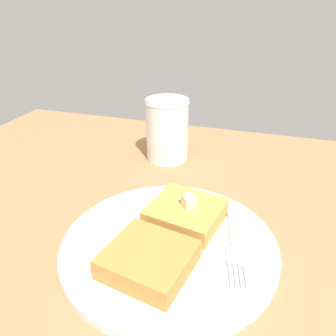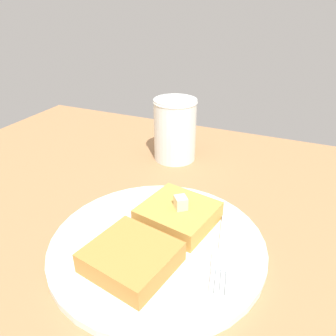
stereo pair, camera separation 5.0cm
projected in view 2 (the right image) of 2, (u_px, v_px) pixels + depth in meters
The scene contains 7 objects.
table_surface at pixel (112, 274), 38.86cm from camera, with size 94.87×94.87×2.90cm, color #9E6F47.
plate at pixel (158, 244), 40.57cm from camera, with size 26.47×26.47×1.04cm.
toast_slice_left at pixel (178, 214), 43.14cm from camera, with size 8.50×8.98×2.51cm, color #C39040.
toast_slice_middle at pixel (133, 255), 36.38cm from camera, with size 8.50×8.98×2.51cm, color #B57C38.
butter_pat_primary at pixel (181, 203), 41.88cm from camera, with size 1.64×1.48×1.64cm, color beige.
fork at pixel (222, 248), 39.00cm from camera, with size 15.96×4.64×0.36cm.
syrup_jar at pixel (175, 133), 60.78cm from camera, with size 8.00×8.00×11.51cm.
Camera 2 is at (23.31, 17.47, 30.87)cm, focal length 35.00 mm.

